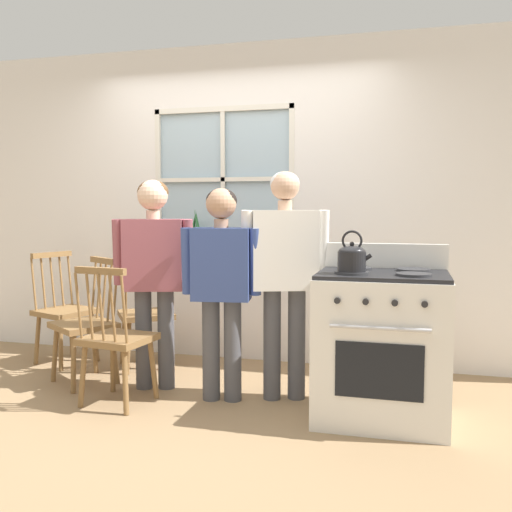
# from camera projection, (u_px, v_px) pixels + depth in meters

# --- Properties ---
(ground_plane) EXTENTS (16.00, 16.00, 0.00)m
(ground_plane) POSITION_uv_depth(u_px,v_px,m) (178.00, 412.00, 3.68)
(ground_plane) COLOR #937551
(wall_back) EXTENTS (6.40, 0.16, 2.70)m
(wall_back) POSITION_uv_depth(u_px,v_px,m) (241.00, 206.00, 4.91)
(wall_back) COLOR white
(wall_back) RESTS_ON ground_plane
(chair_by_window) EXTENTS (0.57, 0.57, 0.94)m
(chair_by_window) POSITION_uv_depth(u_px,v_px,m) (87.00, 325.00, 4.29)
(chair_by_window) COLOR olive
(chair_by_window) RESTS_ON ground_plane
(chair_near_wall) EXTENTS (0.47, 0.46, 0.94)m
(chair_near_wall) POSITION_uv_depth(u_px,v_px,m) (116.00, 340.00, 3.81)
(chair_near_wall) COLOR olive
(chair_near_wall) RESTS_ON ground_plane
(chair_center_cluster) EXTENTS (0.57, 0.57, 0.94)m
(chair_center_cluster) POSITION_uv_depth(u_px,v_px,m) (146.00, 315.00, 4.68)
(chair_center_cluster) COLOR olive
(chair_center_cluster) RESTS_ON ground_plane
(chair_near_stove) EXTENTS (0.52, 0.53, 0.94)m
(chair_near_stove) POSITION_uv_depth(u_px,v_px,m) (64.00, 312.00, 4.84)
(chair_near_stove) COLOR olive
(chair_near_stove) RESTS_ON ground_plane
(person_elderly_left) EXTENTS (0.58, 0.32, 1.52)m
(person_elderly_left) POSITION_uv_depth(u_px,v_px,m) (154.00, 261.00, 4.11)
(person_elderly_left) COLOR #4C4C51
(person_elderly_left) RESTS_ON ground_plane
(person_teen_center) EXTENTS (0.55, 0.26, 1.45)m
(person_teen_center) POSITION_uv_depth(u_px,v_px,m) (221.00, 273.00, 3.85)
(person_teen_center) COLOR #4C4C51
(person_teen_center) RESTS_ON ground_plane
(person_adult_right) EXTENTS (0.60, 0.34, 1.56)m
(person_adult_right) POSITION_uv_depth(u_px,v_px,m) (285.00, 263.00, 3.87)
(person_adult_right) COLOR #4C4C51
(person_adult_right) RESTS_ON ground_plane
(stove) EXTENTS (0.80, 0.68, 1.08)m
(stove) POSITION_uv_depth(u_px,v_px,m) (382.00, 345.00, 3.54)
(stove) COLOR white
(stove) RESTS_ON ground_plane
(kettle) EXTENTS (0.21, 0.17, 0.25)m
(kettle) POSITION_uv_depth(u_px,v_px,m) (352.00, 257.00, 3.41)
(kettle) COLOR black
(kettle) RESTS_ON stove
(potted_plant) EXTENTS (0.13, 0.13, 0.37)m
(potted_plant) POSITION_uv_depth(u_px,v_px,m) (196.00, 236.00, 4.95)
(potted_plant) COLOR beige
(potted_plant) RESTS_ON wall_back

